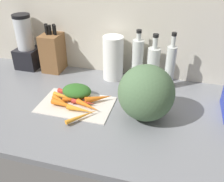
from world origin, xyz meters
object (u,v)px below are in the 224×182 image
Objects in this scene: carrot_4 at (77,98)px; carrot_10 at (78,102)px; carrot_8 at (63,103)px; knife_block at (53,52)px; carrot_11 at (77,95)px; carrot_2 at (66,105)px; winter_squash at (146,93)px; carrot_0 at (83,102)px; carrot_1 at (65,97)px; carrot_6 at (82,116)px; carrot_5 at (80,109)px; paper_towel_roll at (113,58)px; carrot_9 at (98,98)px; blender_appliance at (26,46)px; cutting_board at (76,104)px; bottle_1 at (153,64)px; bottle_0 at (137,59)px; bottle_2 at (170,66)px; carrot_7 at (88,106)px.

carrot_4 is 0.86× the size of carrot_10.
carrot_8 is 42.98cm from knife_block.
knife_block is (-27.00, 30.27, 9.60)cm from carrot_4.
carrot_11 reaches higher than carrot_10.
carrot_2 is 6.19cm from carrot_10.
knife_block is at bearing 151.32° from winter_squash.
carrot_2 is 45.60cm from knife_block.
carrot_0 is 0.93× the size of carrot_1.
winter_squash is (29.63, -0.56, 10.47)cm from carrot_0.
carrot_1 is at bearing 162.88° from carrot_10.
carrot_6 is 1.25× the size of carrot_11.
carrot_10 is (7.94, -2.44, -0.24)cm from carrot_1.
paper_towel_roll is at bearing 81.88° from carrot_5.
carrot_9 is 11.16cm from carrot_11.
carrot_0 is 0.73× the size of carrot_6.
paper_towel_roll is (54.67, -0.35, -1.75)cm from blender_appliance.
winter_squash is at bearing -0.59° from cutting_board.
carrot_5 is at bearing -98.12° from paper_towel_roll.
carrot_4 is 9.93cm from carrot_5.
winter_squash is at bearing -88.00° from bottle_1.
carrot_5 is at bearing -16.99° from carrot_8.
bottle_0 reaches higher than carrot_0.
carrot_8 is at bearing 142.67° from carrot_2.
bottle_2 is (31.61, 24.55, 9.97)cm from carrot_9.
carrot_2 is 52.44cm from bottle_1.
carrot_0 is at bearing 97.00° from carrot_5.
cutting_board is 2.19× the size of carrot_6.
carrot_2 reaches higher than carrot_4.
paper_towel_roll is (13.17, 36.47, 9.98)cm from carrot_2.
knife_block reaches higher than carrot_10.
paper_towel_roll is at bearing 84.83° from carrot_7.
winter_squash reaches higher than carrot_9.
carrot_1 is at bearing -158.42° from carrot_11.
carrot_2 is 38.26cm from winter_squash.
carrot_7 is (3.05, -2.22, 0.08)cm from carrot_0.
bottle_2 is (48.34, 27.05, 10.35)cm from carrot_1.
bottle_2 reaches higher than carrot_1.
carrot_11 reaches higher than carrot_8.
carrot_1 is 16.92cm from carrot_9.
bottle_1 reaches higher than carrot_1.
winter_squash is at bearing -8.22° from carrot_11.
carrot_2 reaches higher than carrot_7.
carrot_7 is 0.40× the size of blender_appliance.
carrot_1 is 0.97× the size of carrot_11.
carrot_0 reaches higher than carrot_10.
carrot_2 is 1.04× the size of carrot_8.
knife_block reaches higher than carrot_5.
carrot_8 is at bearing -119.63° from carrot_11.
carrot_0 is 0.42× the size of bottle_1.
carrot_7 is at bearing -36.05° from carrot_0.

